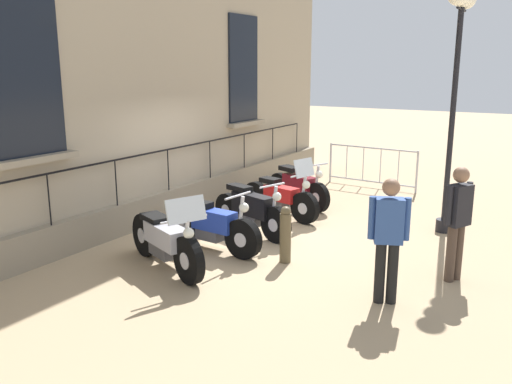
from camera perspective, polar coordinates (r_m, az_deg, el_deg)
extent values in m
plane|color=tan|center=(10.22, -1.11, -4.22)|extent=(60.00, 60.00, 0.00)
cube|color=gray|center=(11.22, -9.31, -1.24)|extent=(0.20, 13.75, 0.59)
cube|color=black|center=(13.34, -1.36, 12.89)|extent=(0.06, 1.24, 2.52)
cube|color=gray|center=(13.38, -1.03, 7.27)|extent=(0.24, 1.44, 0.10)
cube|color=black|center=(8.84, -23.28, 11.64)|extent=(0.06, 1.24, 2.52)
cube|color=gray|center=(8.89, -22.21, 3.22)|extent=(0.24, 1.44, 0.10)
cube|color=black|center=(10.97, -9.37, 4.46)|extent=(0.03, 11.55, 0.03)
cylinder|color=black|center=(9.08, -21.08, -0.78)|extent=(0.02, 0.02, 0.84)
cylinder|color=black|center=(10.00, -14.61, 0.92)|extent=(0.02, 0.02, 0.84)
cylinder|color=black|center=(11.04, -9.29, 2.32)|extent=(0.02, 0.02, 0.84)
cylinder|color=black|center=(12.16, -4.90, 3.45)|extent=(0.02, 0.02, 0.84)
cylinder|color=black|center=(13.34, -1.26, 4.37)|extent=(0.02, 0.02, 0.84)
cylinder|color=black|center=(14.56, 1.78, 5.12)|extent=(0.02, 0.02, 0.84)
cylinder|color=black|center=(15.83, 4.35, 5.75)|extent=(0.02, 0.02, 0.84)
cylinder|color=black|center=(7.82, -7.14, -7.18)|extent=(0.71, 0.40, 0.71)
cylinder|color=silver|center=(7.82, -7.14, -7.18)|extent=(0.29, 0.24, 0.25)
cylinder|color=black|center=(9.06, -11.66, -4.46)|extent=(0.71, 0.40, 0.71)
cylinder|color=silver|center=(9.06, -11.66, -4.46)|extent=(0.29, 0.24, 0.25)
cube|color=#B2B2BC|center=(8.32, -9.47, -4.54)|extent=(0.97, 0.67, 0.31)
cube|color=#4C4C51|center=(8.48, -9.72, -5.86)|extent=(0.61, 0.46, 0.25)
cube|color=black|center=(8.59, -10.63, -2.73)|extent=(0.59, 0.48, 0.10)
cylinder|color=silver|center=(7.76, -7.38, -5.04)|extent=(0.17, 0.12, 0.60)
cylinder|color=silver|center=(7.72, -7.63, -2.87)|extent=(0.32, 0.70, 0.04)
sphere|color=white|center=(7.67, -7.15, -4.36)|extent=(0.16, 0.16, 0.16)
cylinder|color=silver|center=(8.75, -9.12, -6.09)|extent=(0.79, 0.39, 0.08)
cube|color=silver|center=(7.63, -7.44, -1.89)|extent=(0.35, 0.61, 0.36)
cylinder|color=black|center=(8.74, -1.37, -4.99)|extent=(0.68, 0.22, 0.67)
cylinder|color=silver|center=(8.74, -1.37, -4.99)|extent=(0.25, 0.20, 0.23)
cylinder|color=black|center=(9.57, -7.68, -3.46)|extent=(0.68, 0.22, 0.67)
cylinder|color=silver|center=(9.57, -7.68, -3.46)|extent=(0.25, 0.20, 0.23)
cube|color=#1E389E|center=(9.05, -4.46, -2.98)|extent=(0.81, 0.36, 0.34)
cube|color=#4C4C51|center=(9.18, -4.91, -4.34)|extent=(0.49, 0.28, 0.23)
cube|color=black|center=(9.20, -6.02, -1.29)|extent=(0.46, 0.30, 0.10)
cylinder|color=silver|center=(8.66, -1.65, -2.70)|extent=(0.16, 0.07, 0.72)
cylinder|color=silver|center=(8.60, -1.92, -0.38)|extent=(0.10, 0.64, 0.04)
sphere|color=white|center=(8.58, -1.28, -1.66)|extent=(0.16, 0.16, 0.16)
cylinder|color=silver|center=(9.43, -4.93, -4.62)|extent=(0.71, 0.15, 0.08)
cylinder|color=black|center=(9.52, 2.12, -3.47)|extent=(0.67, 0.32, 0.66)
cylinder|color=silver|center=(9.52, 2.12, -3.47)|extent=(0.27, 0.22, 0.23)
cylinder|color=black|center=(10.49, -2.96, -1.89)|extent=(0.67, 0.32, 0.66)
cylinder|color=silver|center=(10.49, -2.96, -1.89)|extent=(0.27, 0.22, 0.23)
cube|color=black|center=(9.90, -0.36, -1.37)|extent=(0.95, 0.52, 0.40)
cube|color=#4C4C51|center=(10.04, -0.74, -2.77)|extent=(0.59, 0.36, 0.23)
cube|color=black|center=(10.11, -1.75, 0.45)|extent=(0.56, 0.38, 0.10)
cylinder|color=silver|center=(9.47, 1.92, -1.39)|extent=(0.17, 0.10, 0.70)
cylinder|color=silver|center=(9.42, 1.73, 0.70)|extent=(0.21, 0.57, 0.04)
sphere|color=white|center=(9.38, 2.23, -0.49)|extent=(0.16, 0.16, 0.16)
cylinder|color=silver|center=(10.29, -0.77, -3.03)|extent=(0.81, 0.32, 0.08)
cylinder|color=black|center=(10.68, 5.20, -1.70)|extent=(0.66, 0.29, 0.64)
cylinder|color=silver|center=(10.68, 5.20, -1.70)|extent=(0.26, 0.21, 0.22)
cylinder|color=black|center=(11.57, 0.01, -0.47)|extent=(0.66, 0.29, 0.64)
cylinder|color=silver|center=(11.57, 0.01, -0.47)|extent=(0.26, 0.21, 0.22)
cube|color=red|center=(11.04, 2.70, -0.16)|extent=(0.80, 0.46, 0.30)
cube|color=#4C4C51|center=(11.15, 2.31, -1.18)|extent=(0.49, 0.33, 0.22)
cube|color=black|center=(11.19, 1.53, 1.25)|extent=(0.47, 0.35, 0.10)
cylinder|color=silver|center=(10.63, 5.03, 0.05)|extent=(0.17, 0.10, 0.66)
cylinder|color=silver|center=(10.59, 4.86, 1.82)|extent=(0.19, 0.62, 0.04)
sphere|color=white|center=(10.55, 5.34, 0.77)|extent=(0.16, 0.16, 0.16)
cylinder|color=silver|center=(11.39, 2.33, -1.46)|extent=(0.68, 0.24, 0.08)
cube|color=silver|center=(10.52, 5.12, 2.58)|extent=(0.24, 0.53, 0.36)
cylinder|color=black|center=(11.55, 6.57, -0.59)|extent=(0.64, 0.37, 0.64)
cylinder|color=silver|center=(11.55, 6.57, -0.59)|extent=(0.26, 0.22, 0.23)
cylinder|color=black|center=(12.52, 2.51, 0.58)|extent=(0.64, 0.37, 0.64)
cylinder|color=silver|center=(12.52, 2.51, 0.58)|extent=(0.26, 0.22, 0.23)
cube|color=maroon|center=(11.94, 4.63, 0.96)|extent=(0.90, 0.62, 0.34)
cube|color=#4C4C51|center=(12.07, 4.30, -0.08)|extent=(0.57, 0.43, 0.23)
cube|color=black|center=(12.15, 3.59, 2.50)|extent=(0.55, 0.45, 0.10)
cylinder|color=silver|center=(11.50, 6.45, 1.12)|extent=(0.17, 0.12, 0.70)
cylinder|color=silver|center=(11.47, 6.32, 2.84)|extent=(0.31, 0.65, 0.04)
sphere|color=white|center=(11.42, 6.70, 1.87)|extent=(0.16, 0.16, 0.16)
cylinder|color=silver|center=(12.33, 4.42, -0.34)|extent=(0.73, 0.37, 0.08)
cylinder|color=black|center=(10.79, 19.23, -3.37)|extent=(0.28, 0.28, 0.24)
cylinder|color=black|center=(10.42, 20.06, 7.03)|extent=(0.10, 0.10, 4.16)
cylinder|color=black|center=(10.24, 20.75, 17.74)|extent=(0.04, 0.35, 0.04)
cylinder|color=black|center=(10.59, 21.12, 17.54)|extent=(0.04, 0.35, 0.04)
cylinder|color=#B7B7BF|center=(14.61, 7.91, 3.12)|extent=(0.05, 0.05, 1.05)
cylinder|color=#B7B7BF|center=(13.71, 16.68, 2.01)|extent=(0.05, 0.05, 1.05)
cylinder|color=#B7B7BF|center=(14.04, 12.26, 4.58)|extent=(2.35, 0.21, 0.04)
cylinder|color=#B7B7BF|center=(14.19, 12.08, 1.10)|extent=(2.35, 0.21, 0.04)
cylinder|color=#B7B7BF|center=(14.39, 9.58, 3.21)|extent=(0.02, 0.02, 0.87)
cylinder|color=#B7B7BF|center=(14.20, 11.30, 3.00)|extent=(0.02, 0.02, 0.87)
cylinder|color=#B7B7BF|center=(14.02, 13.06, 2.78)|extent=(0.02, 0.02, 0.87)
cylinder|color=#B7B7BF|center=(13.85, 14.86, 2.56)|extent=(0.02, 0.02, 0.87)
cylinder|color=brown|center=(8.57, 3.13, -4.90)|extent=(0.18, 0.18, 0.80)
sphere|color=brown|center=(8.44, 3.17, -2.07)|extent=(0.16, 0.16, 0.16)
cylinder|color=#47382D|center=(8.31, 19.95, -6.17)|extent=(0.14, 0.14, 0.84)
cylinder|color=#47382D|center=(8.43, 20.60, -5.94)|extent=(0.14, 0.14, 0.84)
cube|color=black|center=(8.17, 20.68, -1.31)|extent=(0.35, 0.42, 0.59)
sphere|color=#8C664C|center=(8.08, 20.93, 1.71)|extent=(0.23, 0.23, 0.23)
cylinder|color=black|center=(7.99, 19.76, -1.33)|extent=(0.09, 0.09, 0.56)
cylinder|color=black|center=(8.34, 21.58, -0.89)|extent=(0.09, 0.09, 0.56)
cylinder|color=black|center=(7.35, 14.25, -8.32)|extent=(0.14, 0.14, 0.84)
cylinder|color=black|center=(7.34, 12.99, -8.30)|extent=(0.14, 0.14, 0.84)
cube|color=#2D4C8C|center=(7.12, 13.93, -2.96)|extent=(0.42, 0.34, 0.59)
sphere|color=#8C664C|center=(7.01, 14.13, 0.49)|extent=(0.23, 0.23, 0.23)
cylinder|color=#2D4C8C|center=(7.14, 15.70, -2.78)|extent=(0.09, 0.09, 0.56)
cylinder|color=#2D4C8C|center=(7.09, 12.18, -2.68)|extent=(0.09, 0.09, 0.56)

